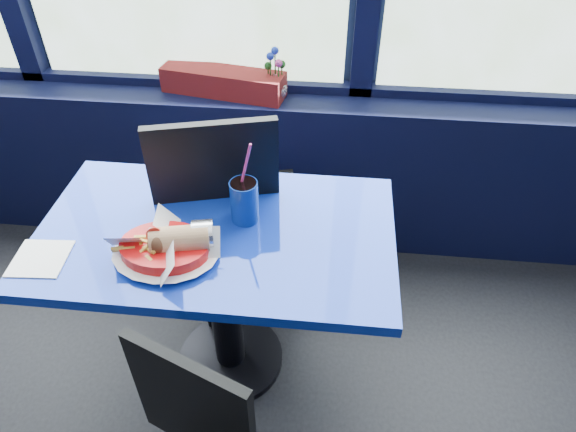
{
  "coord_description": "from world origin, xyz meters",
  "views": [
    {
      "loc": [
        0.68,
        0.75,
        1.9
      ],
      "look_at": [
        0.55,
        1.98,
        0.85
      ],
      "focal_mm": 32.0,
      "sensor_mm": 36.0,
      "label": 1
    }
  ],
  "objects_px": {
    "planter_box": "(223,82)",
    "food_basket": "(167,246)",
    "chair_near_back": "(236,205)",
    "ketchup_bottle": "(253,168)",
    "flower_vase": "(275,84)",
    "soda_cup": "(244,200)",
    "near_table": "(220,267)"
  },
  "relations": [
    {
      "from": "flower_vase",
      "to": "ketchup_bottle",
      "type": "distance_m",
      "value": 0.61
    },
    {
      "from": "flower_vase",
      "to": "soda_cup",
      "type": "height_order",
      "value": "soda_cup"
    },
    {
      "from": "chair_near_back",
      "to": "ketchup_bottle",
      "type": "height_order",
      "value": "chair_near_back"
    },
    {
      "from": "planter_box",
      "to": "soda_cup",
      "type": "xyz_separation_m",
      "value": [
        0.24,
        -0.81,
        -0.03
      ]
    },
    {
      "from": "planter_box",
      "to": "ketchup_bottle",
      "type": "height_order",
      "value": "ketchup_bottle"
    },
    {
      "from": "chair_near_back",
      "to": "flower_vase",
      "type": "xyz_separation_m",
      "value": [
        0.1,
        0.54,
        0.27
      ]
    },
    {
      "from": "planter_box",
      "to": "flower_vase",
      "type": "bearing_deg",
      "value": 4.09
    },
    {
      "from": "near_table",
      "to": "planter_box",
      "type": "relative_size",
      "value": 2.12
    },
    {
      "from": "near_table",
      "to": "soda_cup",
      "type": "relative_size",
      "value": 3.72
    },
    {
      "from": "chair_near_back",
      "to": "ketchup_bottle",
      "type": "xyz_separation_m",
      "value": [
        0.09,
        -0.07,
        0.24
      ]
    },
    {
      "from": "near_table",
      "to": "food_basket",
      "type": "relative_size",
      "value": 3.53
    },
    {
      "from": "near_table",
      "to": "chair_near_back",
      "type": "height_order",
      "value": "chair_near_back"
    },
    {
      "from": "near_table",
      "to": "ketchup_bottle",
      "type": "xyz_separation_m",
      "value": [
        0.1,
        0.24,
        0.27
      ]
    },
    {
      "from": "ketchup_bottle",
      "to": "flower_vase",
      "type": "bearing_deg",
      "value": 89.86
    },
    {
      "from": "planter_box",
      "to": "flower_vase",
      "type": "distance_m",
      "value": 0.24
    },
    {
      "from": "near_table",
      "to": "soda_cup",
      "type": "xyz_separation_m",
      "value": [
        0.09,
        0.07,
        0.26
      ]
    },
    {
      "from": "planter_box",
      "to": "chair_near_back",
      "type": "bearing_deg",
      "value": -65.24
    },
    {
      "from": "soda_cup",
      "to": "chair_near_back",
      "type": "bearing_deg",
      "value": 110.19
    },
    {
      "from": "near_table",
      "to": "food_basket",
      "type": "distance_m",
      "value": 0.29
    },
    {
      "from": "planter_box",
      "to": "food_basket",
      "type": "height_order",
      "value": "planter_box"
    },
    {
      "from": "near_table",
      "to": "food_basket",
      "type": "xyz_separation_m",
      "value": [
        -0.12,
        -0.14,
        0.22
      ]
    },
    {
      "from": "near_table",
      "to": "ketchup_bottle",
      "type": "height_order",
      "value": "ketchup_bottle"
    },
    {
      "from": "planter_box",
      "to": "soda_cup",
      "type": "distance_m",
      "value": 0.85
    },
    {
      "from": "ketchup_bottle",
      "to": "soda_cup",
      "type": "relative_size",
      "value": 0.65
    },
    {
      "from": "food_basket",
      "to": "near_table",
      "type": "bearing_deg",
      "value": 61.1
    },
    {
      "from": "chair_near_back",
      "to": "ketchup_bottle",
      "type": "relative_size",
      "value": 5.0
    },
    {
      "from": "soda_cup",
      "to": "ketchup_bottle",
      "type": "bearing_deg",
      "value": 88.65
    },
    {
      "from": "food_basket",
      "to": "soda_cup",
      "type": "relative_size",
      "value": 1.05
    },
    {
      "from": "planter_box",
      "to": "soda_cup",
      "type": "height_order",
      "value": "soda_cup"
    },
    {
      "from": "chair_near_back",
      "to": "soda_cup",
      "type": "bearing_deg",
      "value": 95.16
    },
    {
      "from": "ketchup_bottle",
      "to": "soda_cup",
      "type": "height_order",
      "value": "soda_cup"
    },
    {
      "from": "planter_box",
      "to": "food_basket",
      "type": "relative_size",
      "value": 1.67
    }
  ]
}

